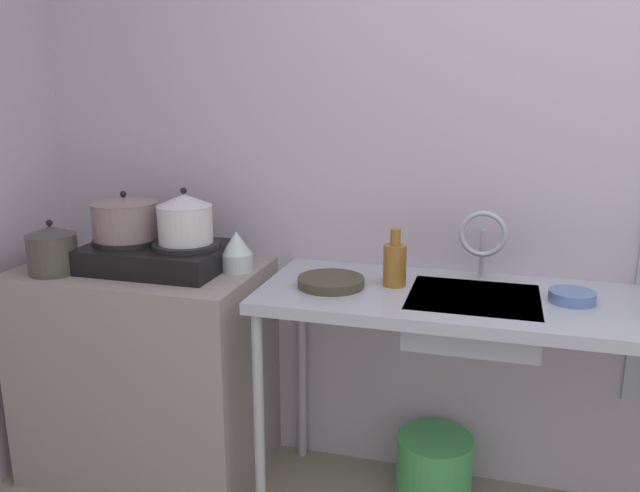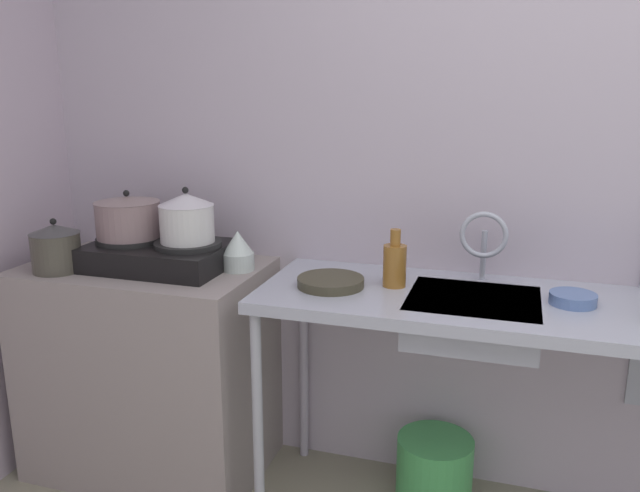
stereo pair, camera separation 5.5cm
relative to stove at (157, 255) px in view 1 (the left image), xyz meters
name	(u,v)px [view 1 (the left image)]	position (x,y,z in m)	size (l,w,h in m)	color
wall_back	(632,127)	(1.64, 0.33, 0.48)	(5.27, 0.10, 2.77)	#B6A9B7
counter_concrete	(148,370)	(-0.07, 0.00, -0.48)	(0.91, 0.56, 0.85)	gray
counter_sink	(519,318)	(1.31, 0.00, -0.11)	(1.72, 0.56, 0.85)	#A6A9B9
stove	(157,255)	(0.00, 0.00, 0.00)	(0.52, 0.36, 0.11)	black
pot_on_left_burner	(125,218)	(-0.12, 0.00, 0.14)	(0.24, 0.24, 0.18)	gray
pot_on_right_burner	(185,218)	(0.12, 0.00, 0.15)	(0.20, 0.20, 0.20)	silver
pot_beside_stove	(52,250)	(-0.34, -0.16, 0.04)	(0.18, 0.18, 0.20)	#444036
percolator	(237,252)	(0.30, 0.06, 0.02)	(0.12, 0.12, 0.15)	silver
sink_basin	(473,316)	(1.16, -0.01, -0.12)	(0.42, 0.37, 0.14)	#A6A9B9
faucet	(483,237)	(1.18, 0.14, 0.11)	(0.16, 0.09, 0.26)	#A6A9B9
frying_pan	(331,282)	(0.69, -0.03, -0.04)	(0.23, 0.23, 0.03)	#3D3929
small_bowl_on_drainboard	(572,297)	(1.47, 0.02, -0.03)	(0.15, 0.15, 0.04)	#5874AD
bottle_by_sink	(395,263)	(0.89, 0.04, 0.03)	(0.08, 0.08, 0.20)	#915D24
bucket_on_floor	(434,468)	(1.06, 0.09, -0.77)	(0.28, 0.28, 0.26)	#43A353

